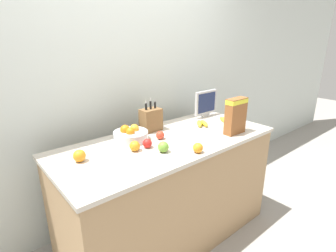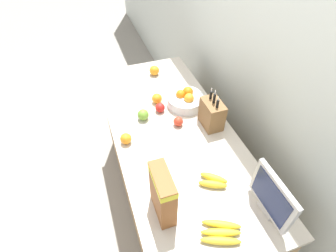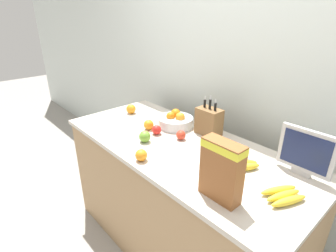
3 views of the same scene
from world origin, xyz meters
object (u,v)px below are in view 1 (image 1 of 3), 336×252
object	(u,v)px
small_monitor	(206,103)
apple_rightmost	(163,147)
fruit_bowl	(131,135)
banana_bunch_left	(202,123)
orange_front_left	(79,156)
orange_by_cereal	(198,148)
apple_rear	(147,143)
apple_leftmost	(160,135)
cereal_box	(236,114)
banana_bunch_right	(229,120)
knife_block	(151,120)
orange_front_right	(135,146)

from	to	relation	value
small_monitor	apple_rightmost	size ratio (longest dim) A/B	3.63
fruit_bowl	banana_bunch_left	world-z (taller)	fruit_bowl
apple_rightmost	orange_front_left	distance (m)	0.57
banana_bunch_left	orange_by_cereal	distance (m)	0.61
apple_rear	apple_leftmost	xyz separation A→B (m)	(0.18, 0.07, -0.00)
cereal_box	fruit_bowl	world-z (taller)	cereal_box
apple_leftmost	orange_by_cereal	size ratio (longest dim) A/B	0.92
fruit_bowl	banana_bunch_right	distance (m)	0.99
banana_bunch_right	knife_block	bearing A→B (deg)	157.93
small_monitor	banana_bunch_right	distance (m)	0.30
orange_front_right	banana_bunch_right	bearing A→B (deg)	-0.62
banana_bunch_left	orange_front_left	size ratio (longest dim) A/B	2.17
apple_leftmost	orange_front_right	bearing A→B (deg)	-167.17
knife_block	banana_bunch_right	world-z (taller)	knife_block
orange_front_right	orange_by_cereal	bearing A→B (deg)	-43.73
small_monitor	apple_rear	size ratio (longest dim) A/B	4.15
apple_rightmost	apple_rear	distance (m)	0.14
banana_bunch_left	apple_leftmost	size ratio (longest dim) A/B	2.67
knife_block	orange_by_cereal	distance (m)	0.59
small_monitor	knife_block	bearing A→B (deg)	178.45
apple_rightmost	orange_front_left	xyz separation A→B (m)	(-0.51, 0.24, 0.00)
small_monitor	apple_rightmost	xyz separation A→B (m)	(-0.88, -0.40, -0.10)
fruit_bowl	apple_rightmost	distance (m)	0.35
banana_bunch_left	orange_by_cereal	bearing A→B (deg)	-139.73
apple_rear	orange_by_cereal	bearing A→B (deg)	-53.83
knife_block	apple_rightmost	distance (m)	0.47
cereal_box	orange_front_right	world-z (taller)	cereal_box
apple_rear	apple_leftmost	distance (m)	0.19
fruit_bowl	orange_front_right	distance (m)	0.21
small_monitor	apple_leftmost	distance (m)	0.78
banana_bunch_right	apple_rightmost	world-z (taller)	apple_rightmost
small_monitor	apple_leftmost	size ratio (longest dim) A/B	4.31
small_monitor	banana_bunch_left	xyz separation A→B (m)	(-0.24, -0.18, -0.12)
orange_front_left	banana_bunch_right	bearing A→B (deg)	-4.15
orange_front_left	small_monitor	bearing A→B (deg)	6.79
knife_block	cereal_box	world-z (taller)	cereal_box
knife_block	orange_by_cereal	bearing A→B (deg)	-92.48
apple_rightmost	orange_front_right	bearing A→B (deg)	134.49
fruit_bowl	banana_bunch_left	bearing A→B (deg)	-9.18
fruit_bowl	banana_bunch_right	xyz separation A→B (m)	(0.97, -0.21, -0.03)
fruit_bowl	apple_rear	world-z (taller)	fruit_bowl
banana_bunch_left	orange_front_right	xyz separation A→B (m)	(-0.79, -0.08, 0.02)
knife_block	fruit_bowl	size ratio (longest dim) A/B	1.07
banana_bunch_left	apple_rightmost	xyz separation A→B (m)	(-0.64, -0.23, 0.02)
knife_block	apple_rear	xyz separation A→B (m)	(-0.25, -0.29, -0.06)
fruit_bowl	banana_bunch_right	size ratio (longest dim) A/B	1.18
cereal_box	banana_bunch_left	size ratio (longest dim) A/B	1.70
orange_front_left	orange_by_cereal	distance (m)	0.80
cereal_box	orange_front_left	world-z (taller)	cereal_box
knife_block	orange_front_right	world-z (taller)	knife_block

